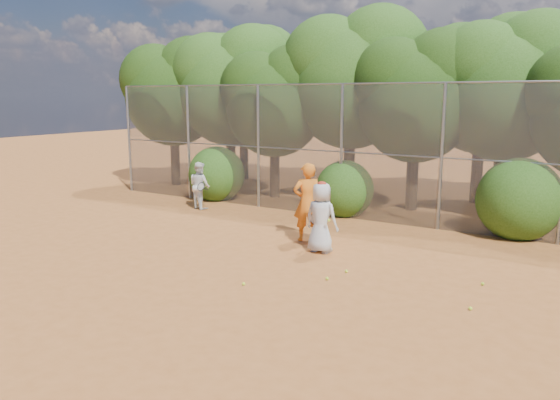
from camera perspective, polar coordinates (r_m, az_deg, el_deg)
The scene contains 22 objects.
ground at distance 11.32m, azimuth -2.36°, elevation -8.03°, with size 80.00×80.00×0.00m, color #A45825.
fence_back at distance 16.16m, azimuth 9.25°, elevation 5.01°, with size 20.05×0.09×4.03m.
tree_0 at distance 22.91m, azimuth -10.98°, elevation 11.35°, with size 4.38×3.81×6.00m.
tree_1 at distance 21.70m, azimuth -5.09°, elevation 12.16°, with size 4.64×4.03×6.35m.
tree_2 at distance 19.71m, azimuth -0.39°, elevation 10.64°, with size 3.99×3.47×5.47m.
tree_3 at distance 19.42m, azimuth 7.69°, elevation 12.94°, with size 4.89×4.26×6.70m.
tree_4 at distance 17.95m, azimuth 14.23°, elevation 10.85°, with size 4.19×3.64×5.73m.
tree_5 at distance 18.15m, azimuth 22.76°, elevation 11.26°, with size 4.51×3.92×6.17m.
tree_9 at distance 24.16m, azimuth -3.70°, elevation 12.46°, with size 4.83×4.20×6.62m.
tree_10 at distance 21.85m, azimuth 7.68°, elevation 13.31°, with size 5.15×4.48×7.06m.
tree_11 at distance 19.91m, azimuth 20.66°, elevation 11.63°, with size 4.64×4.03×6.35m.
bush_0 at distance 19.53m, azimuth -6.65°, elevation 2.96°, with size 2.00×2.00×2.00m, color #234812.
bush_1 at distance 16.94m, azimuth 6.77°, elevation 1.40°, with size 1.80×1.80×1.80m, color #234812.
bush_2 at distance 15.51m, azimuth 23.76°, elevation 0.42°, with size 2.20×2.20×2.20m, color #234812.
player_yellow at distance 13.87m, azimuth 2.86°, elevation -0.22°, with size 0.94×0.84×2.00m.
player_teen at distance 12.87m, azimuth 4.33°, elevation -1.82°, with size 0.83×0.55×1.70m.
player_white at distance 18.03m, azimuth -8.39°, elevation 1.52°, with size 0.90×0.78×1.54m.
ball_0 at distance 11.64m, azimuth 6.95°, elevation -7.39°, with size 0.07×0.07×0.07m, color #BFE429.
ball_1 at distance 11.53m, azimuth 20.41°, elevation -8.20°, with size 0.07×0.07×0.07m, color #BFE429.
ball_2 at distance 11.15m, azimuth 4.94°, elevation -8.18°, with size 0.07×0.07×0.07m, color #BFE429.
ball_3 at distance 10.19m, azimuth 19.27°, elevation -10.65°, with size 0.07×0.07×0.07m, color #BFE429.
ball_4 at distance 10.84m, azimuth -3.82°, elevation -8.74°, with size 0.07×0.07×0.07m, color #BFE429.
Camera 1 is at (6.01, -8.86, 3.67)m, focal length 35.00 mm.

